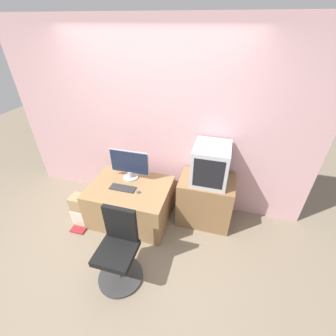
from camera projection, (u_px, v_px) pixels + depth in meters
name	position (u px, v px, depth m)	size (l,w,h in m)	color
ground_plane	(125.00, 261.00, 2.80)	(12.00, 12.00, 0.00)	#7F705B
wall_back	(155.00, 124.00, 3.15)	(4.40, 0.05, 2.60)	#CC9EA3
desk	(131.00, 202.00, 3.28)	(1.11, 0.83, 0.58)	#937047
side_stand	(205.00, 200.00, 3.22)	(0.74, 0.53, 0.71)	olive
main_monitor	(129.00, 164.00, 3.18)	(0.58, 0.22, 0.45)	#B2B2B7
keyboard	(123.00, 188.00, 3.08)	(0.36, 0.13, 0.01)	#2D2D2D
mouse	(138.00, 192.00, 3.00)	(0.06, 0.04, 0.03)	#4C4C51
crt_tv	(211.00, 164.00, 2.89)	(0.45, 0.50, 0.51)	#B7B7BC
office_chair	(119.00, 252.00, 2.45)	(0.51, 0.51, 0.93)	#333333
cardboard_box_lower	(81.00, 214.00, 3.32)	(0.20, 0.21, 0.24)	beige
cardboard_box_upper	(78.00, 202.00, 3.19)	(0.19, 0.19, 0.21)	#A3845B
book	(78.00, 230.00, 3.20)	(0.21, 0.12, 0.02)	maroon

